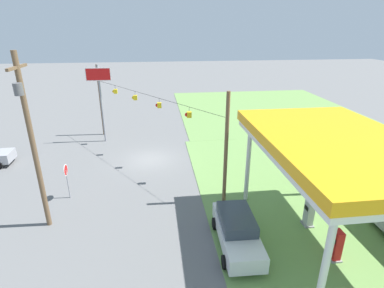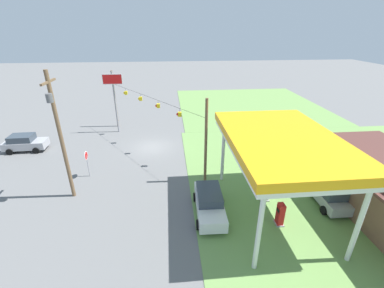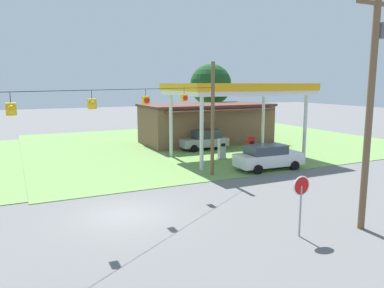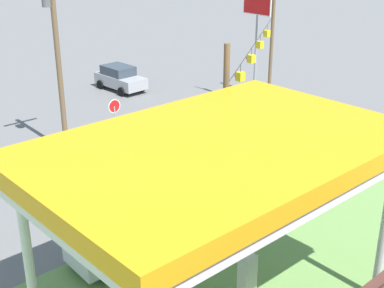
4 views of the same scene
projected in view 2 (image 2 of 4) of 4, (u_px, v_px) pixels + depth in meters
name	position (u px, v px, depth m)	size (l,w,h in m)	color
ground_plane	(152.00, 147.00, 29.13)	(160.00, 160.00, 0.00)	slate
grass_verge_opposite_corner	(249.00, 105.00, 44.96)	(24.00, 24.00, 0.04)	#6B934C
gas_station_canopy	(282.00, 143.00, 16.73)	(10.71, 6.99, 6.09)	silver
fuel_pump_near	(266.00, 191.00, 19.97)	(0.71, 0.56, 1.69)	gray
fuel_pump_far	(280.00, 215.00, 17.45)	(0.71, 0.56, 1.69)	gray
car_at_pumps_front	(209.00, 202.00, 18.52)	(5.00, 2.24, 1.78)	white
car_at_pumps_rear	(328.00, 193.00, 19.57)	(4.49, 2.18, 1.85)	#9E9EA3
car_on_crossroad	(25.00, 143.00, 28.04)	(2.21, 4.35, 1.82)	#9E9EA3
stop_sign_roadside	(87.00, 159.00, 22.77)	(0.80, 0.08, 2.50)	#99999E
stop_sign_overhead	(114.00, 90.00, 31.14)	(0.22, 2.34, 7.68)	gray
utility_pole_main	(59.00, 132.00, 18.47)	(2.20, 0.44, 9.94)	brown
signal_span_gantry	(150.00, 113.00, 27.42)	(15.00, 10.24, 7.46)	brown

